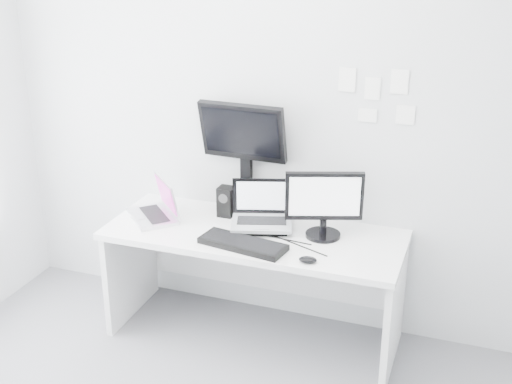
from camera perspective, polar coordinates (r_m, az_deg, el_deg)
back_wall at (r=4.17m, az=1.45°, el=6.29°), size 3.60×0.00×3.60m
desk at (r=4.24m, az=-0.17°, el=-7.88°), size 1.80×0.70×0.73m
macbook at (r=4.26m, az=-8.84°, el=-0.55°), size 0.44×0.44×0.27m
speaker at (r=4.27m, az=-2.54°, el=-0.80°), size 0.10×0.10×0.19m
dell_laptop at (r=4.04m, az=0.49°, el=-1.23°), size 0.43×0.38×0.30m
rear_monitor at (r=4.23m, az=-1.00°, el=3.03°), size 0.56×0.22×0.74m
samsung_monitor at (r=3.95m, az=5.78°, el=-1.01°), size 0.50×0.35×0.42m
keyboard at (r=3.89m, az=-1.12°, el=-4.41°), size 0.53×0.26×0.03m
mouse at (r=3.72m, az=4.40°, el=-5.72°), size 0.11×0.08×0.03m
wall_note_0 at (r=3.99m, az=7.70°, el=9.38°), size 0.10×0.00×0.14m
wall_note_1 at (r=3.97m, az=9.81°, el=8.61°), size 0.09×0.00×0.13m
wall_note_2 at (r=3.93m, az=12.03°, el=9.10°), size 0.10×0.00×0.14m
wall_note_3 at (r=4.01m, az=9.38°, el=6.41°), size 0.11×0.00×0.08m
wall_note_4 at (r=3.97m, az=12.51°, el=6.38°), size 0.11×0.00×0.11m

